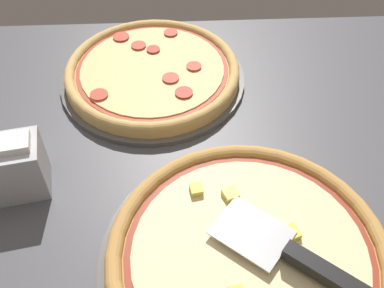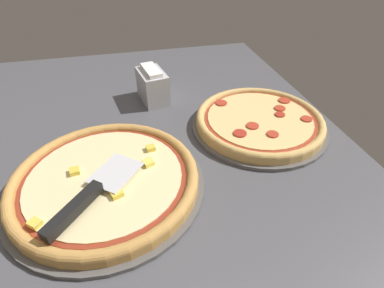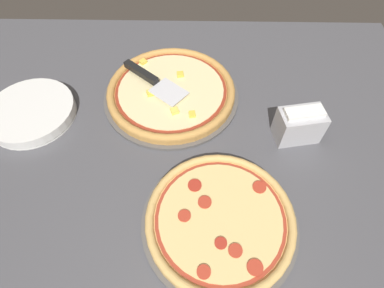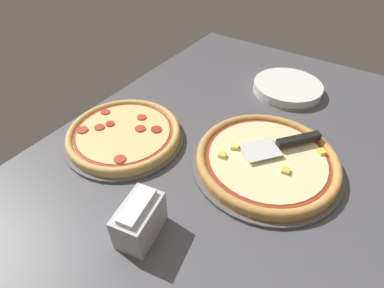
{
  "view_description": "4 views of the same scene",
  "coord_description": "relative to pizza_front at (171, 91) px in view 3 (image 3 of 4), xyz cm",
  "views": [
    {
      "loc": [
        -6.75,
        -40.92,
        58.22
      ],
      "look_at": [
        -4.29,
        10.01,
        3.0
      ],
      "focal_mm": 42.0,
      "sensor_mm": 36.0,
      "label": 1
    },
    {
      "loc": [
        51.58,
        -3.43,
        46.96
      ],
      "look_at": [
        -4.29,
        10.01,
        3.0
      ],
      "focal_mm": 28.0,
      "sensor_mm": 36.0,
      "label": 2
    },
    {
      "loc": [
        -5.18,
        56.64,
        68.63
      ],
      "look_at": [
        -4.29,
        10.01,
        3.0
      ],
      "focal_mm": 28.0,
      "sensor_mm": 36.0,
      "label": 3
    },
    {
      "loc": [
        -58.74,
        -26.12,
        61.4
      ],
      "look_at": [
        -4.29,
        10.01,
        3.0
      ],
      "focal_mm": 28.0,
      "sensor_mm": 36.0,
      "label": 4
    }
  ],
  "objects": [
    {
      "name": "ground_plane",
      "position": [
        -2.6,
        10.64,
        -4.27
      ],
      "size": [
        155.94,
        104.66,
        3.6
      ],
      "primitive_type": "cube",
      "color": "#4C4C51"
    },
    {
      "name": "pizza_pan_front",
      "position": [
        -0.0,
        -0.0,
        -1.97
      ],
      "size": [
        42.27,
        42.27,
        1.0
      ],
      "primitive_type": "cylinder",
      "color": "#565451",
      "rests_on": "ground_plane"
    },
    {
      "name": "pizza_front",
      "position": [
        0.0,
        0.0,
        0.0
      ],
      "size": [
        39.73,
        39.73,
        3.2
      ],
      "color": "#C68E47",
      "rests_on": "pizza_pan_front"
    },
    {
      "name": "pizza_pan_back",
      "position": [
        -13.79,
        41.3,
        -1.97
      ],
      "size": [
        36.87,
        36.87,
        1.0
      ],
      "primitive_type": "cylinder",
      "color": "#565451",
      "rests_on": "ground_plane"
    },
    {
      "name": "pizza_back",
      "position": [
        -13.79,
        41.31,
        0.01
      ],
      "size": [
        34.66,
        34.66,
        2.87
      ],
      "color": "#DBAD60",
      "rests_on": "pizza_pan_back"
    },
    {
      "name": "serving_spatula",
      "position": [
        7.45,
        -3.35,
        2.53
      ],
      "size": [
        21.41,
        18.92,
        2.0
      ],
      "color": "silver",
      "rests_on": "pizza_front"
    },
    {
      "name": "plate_stack",
      "position": [
        41.12,
        9.0,
        -0.72
      ],
      "size": [
        25.43,
        25.43,
        3.5
      ],
      "color": "white",
      "rests_on": "ground_plane"
    },
    {
      "name": "napkin_holder",
      "position": [
        -36.11,
        15.1,
        2.6
      ],
      "size": [
        13.13,
        9.26,
        10.73
      ],
      "color": "#B2B2B7",
      "rests_on": "ground_plane"
    }
  ]
}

